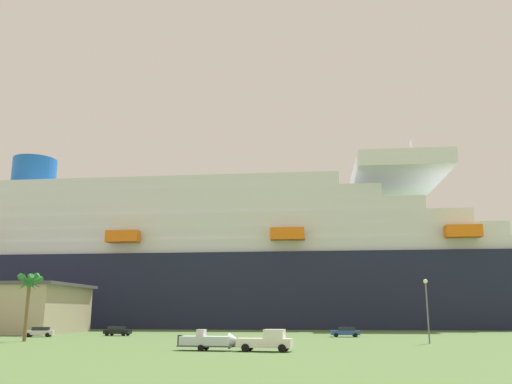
% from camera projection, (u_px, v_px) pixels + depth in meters
% --- Properties ---
extents(ground_plane, '(600.00, 600.00, 0.00)m').
position_uv_depth(ground_plane, '(239.00, 334.00, 99.31)').
color(ground_plane, '#4C6B38').
extents(cruise_ship, '(273.39, 56.13, 55.39)m').
position_uv_depth(cruise_ship, '(149.00, 267.00, 146.27)').
color(cruise_ship, '#191E38').
rests_on(cruise_ship, ground_plane).
extents(pickup_truck, '(5.89, 3.14, 2.20)m').
position_uv_depth(pickup_truck, '(267.00, 341.00, 54.49)').
color(pickup_truck, white).
rests_on(pickup_truck, ground_plane).
extents(small_boat_on_trailer, '(7.49, 2.97, 2.15)m').
position_uv_depth(small_boat_on_trailer, '(212.00, 341.00, 55.73)').
color(small_boat_on_trailer, '#595960').
rests_on(small_boat_on_trailer, ground_plane).
extents(palm_tree, '(3.49, 3.51, 9.40)m').
position_uv_depth(palm_tree, '(29.00, 286.00, 75.07)').
color(palm_tree, brown).
rests_on(palm_tree, ground_plane).
extents(street_lamp, '(0.56, 0.56, 8.13)m').
position_uv_depth(street_lamp, '(427.00, 301.00, 69.32)').
color(street_lamp, slate).
rests_on(street_lamp, ground_plane).
extents(parked_car_blue_suv, '(4.73, 2.30, 1.58)m').
position_uv_depth(parked_car_blue_suv, '(346.00, 332.00, 86.82)').
color(parked_car_blue_suv, '#264C99').
rests_on(parked_car_blue_suv, ground_plane).
extents(parked_car_silver_sedan, '(4.76, 2.75, 1.58)m').
position_uv_depth(parked_car_silver_sedan, '(40.00, 332.00, 87.15)').
color(parked_car_silver_sedan, silver).
rests_on(parked_car_silver_sedan, ground_plane).
extents(parked_car_black_coupe, '(4.68, 2.70, 1.58)m').
position_uv_depth(parked_car_black_coupe, '(117.00, 331.00, 91.22)').
color(parked_car_black_coupe, black).
rests_on(parked_car_black_coupe, ground_plane).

